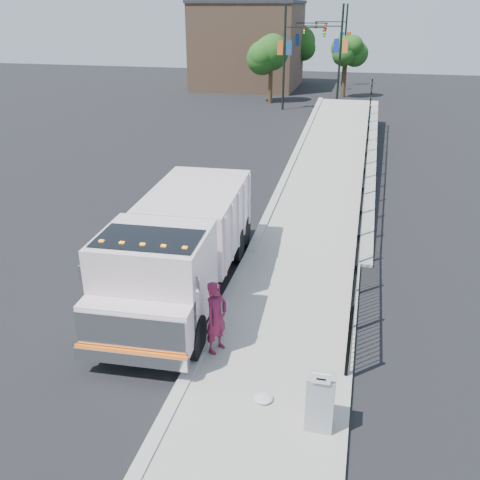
# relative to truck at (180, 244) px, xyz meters

# --- Properties ---
(ground) EXTENTS (120.00, 120.00, 0.00)m
(ground) POSITION_rel_truck_xyz_m (1.41, -0.88, -1.63)
(ground) COLOR black
(ground) RESTS_ON ground
(sidewalk) EXTENTS (3.55, 12.00, 0.12)m
(sidewalk) POSITION_rel_truck_xyz_m (3.34, -2.88, -1.57)
(sidewalk) COLOR #9E998E
(sidewalk) RESTS_ON ground
(curb) EXTENTS (0.30, 12.00, 0.16)m
(curb) POSITION_rel_truck_xyz_m (1.41, -2.88, -1.55)
(curb) COLOR #ADAAA3
(curb) RESTS_ON ground
(ramp) EXTENTS (3.95, 24.06, 3.19)m
(ramp) POSITION_rel_truck_xyz_m (3.54, 15.12, -1.63)
(ramp) COLOR #9E998E
(ramp) RESTS_ON ground
(iron_fence) EXTENTS (0.10, 28.00, 1.80)m
(iron_fence) POSITION_rel_truck_xyz_m (4.96, 11.12, -0.73)
(iron_fence) COLOR black
(iron_fence) RESTS_ON ground
(truck) EXTENTS (3.17, 8.60, 2.90)m
(truck) POSITION_rel_truck_xyz_m (0.00, 0.00, 0.00)
(truck) COLOR black
(truck) RESTS_ON ground
(worker) EXTENTS (0.67, 0.80, 1.86)m
(worker) POSITION_rel_truck_xyz_m (1.81, -2.61, -0.58)
(worker) COLOR maroon
(worker) RESTS_ON sidewalk
(utility_cabinet) EXTENTS (0.55, 0.40, 1.25)m
(utility_cabinet) POSITION_rel_truck_xyz_m (4.51, -4.67, -0.89)
(utility_cabinet) COLOR gray
(utility_cabinet) RESTS_ON sidewalk
(arrow_sign) EXTENTS (0.35, 0.04, 0.22)m
(arrow_sign) POSITION_rel_truck_xyz_m (4.51, -4.89, -0.15)
(arrow_sign) COLOR white
(arrow_sign) RESTS_ON utility_cabinet
(debris) EXTENTS (0.42, 0.42, 0.10)m
(debris) POSITION_rel_truck_xyz_m (3.28, -4.15, -1.46)
(debris) COLOR silver
(debris) RESTS_ON sidewalk
(light_pole_0) EXTENTS (3.78, 0.22, 8.00)m
(light_pole_0) POSITION_rel_truck_xyz_m (-1.70, 30.99, 2.73)
(light_pole_0) COLOR black
(light_pole_0) RESTS_ON ground
(light_pole_1) EXTENTS (3.78, 0.22, 8.00)m
(light_pole_1) POSITION_rel_truck_xyz_m (1.87, 34.00, 2.73)
(light_pole_1) COLOR black
(light_pole_1) RESTS_ON ground
(light_pole_2) EXTENTS (3.77, 0.22, 8.00)m
(light_pole_2) POSITION_rel_truck_xyz_m (-2.51, 41.51, 2.73)
(light_pole_2) COLOR black
(light_pole_2) RESTS_ON ground
(light_pole_3) EXTENTS (3.78, 0.22, 8.00)m
(light_pole_3) POSITION_rel_truck_xyz_m (1.57, 46.15, 2.73)
(light_pole_3) COLOR black
(light_pole_3) RESTS_ON ground
(tree_0) EXTENTS (3.03, 3.03, 5.51)m
(tree_0) POSITION_rel_truck_xyz_m (-3.58, 33.85, 2.33)
(tree_0) COLOR #382314
(tree_0) RESTS_ON ground
(tree_1) EXTENTS (2.13, 2.13, 5.06)m
(tree_1) POSITION_rel_truck_xyz_m (2.45, 38.58, 2.27)
(tree_1) COLOR #382314
(tree_1) RESTS_ON ground
(tree_2) EXTENTS (3.17, 3.17, 5.58)m
(tree_2) POSITION_rel_truck_xyz_m (-2.94, 48.04, 2.34)
(tree_2) COLOR #382314
(tree_2) RESTS_ON ground
(building) EXTENTS (10.00, 10.00, 8.00)m
(building) POSITION_rel_truck_xyz_m (-7.59, 43.12, 2.37)
(building) COLOR #8C664C
(building) RESTS_ON ground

